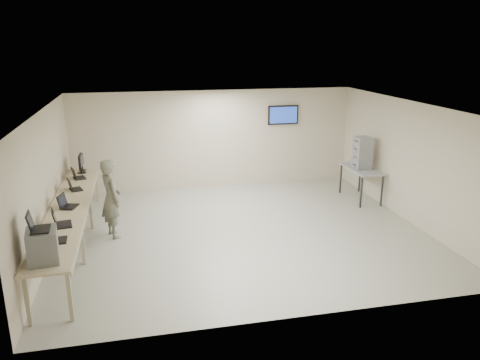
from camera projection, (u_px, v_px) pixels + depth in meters
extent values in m
cube|color=#A4A594|center=(242.00, 231.00, 10.50)|extent=(8.00, 7.00, 0.01)
cube|color=white|center=(242.00, 107.00, 9.70)|extent=(8.00, 7.00, 0.01)
cube|color=beige|center=(215.00, 140.00, 13.37)|extent=(8.00, 0.01, 2.80)
cube|color=beige|center=(295.00, 234.00, 6.82)|extent=(8.00, 0.01, 2.80)
cube|color=beige|center=(46.00, 183.00, 9.27)|extent=(0.01, 7.00, 2.80)
cube|color=beige|center=(409.00, 162.00, 10.93)|extent=(0.01, 7.00, 2.80)
cube|color=#2D2C2C|center=(283.00, 115.00, 13.58)|extent=(0.15, 0.04, 0.15)
cube|color=black|center=(283.00, 115.00, 13.55)|extent=(0.90, 0.06, 0.55)
cube|color=#1D3AA1|center=(284.00, 115.00, 13.51)|extent=(0.82, 0.01, 0.47)
cube|color=beige|center=(69.00, 206.00, 9.50)|extent=(0.75, 6.00, 0.04)
cube|color=tan|center=(89.00, 206.00, 9.59)|extent=(0.02, 6.00, 0.06)
cube|color=tan|center=(27.00, 300.00, 6.90)|extent=(0.06, 0.06, 0.86)
cube|color=tan|center=(70.00, 296.00, 7.02)|extent=(0.06, 0.06, 0.86)
cube|color=tan|center=(49.00, 246.00, 8.72)|extent=(0.06, 0.06, 0.86)
cube|color=tan|center=(83.00, 243.00, 8.85)|extent=(0.06, 0.06, 0.86)
cube|color=tan|center=(63.00, 213.00, 10.41)|extent=(0.06, 0.06, 0.86)
cube|color=tan|center=(91.00, 211.00, 10.53)|extent=(0.06, 0.06, 0.86)
cube|color=tan|center=(73.00, 187.00, 12.23)|extent=(0.06, 0.06, 0.86)
cube|color=tan|center=(97.00, 186.00, 12.36)|extent=(0.06, 0.06, 0.86)
cube|color=slate|center=(43.00, 246.00, 7.02)|extent=(0.49, 0.55, 0.51)
cube|color=black|center=(41.00, 229.00, 6.94)|extent=(0.29, 0.38, 0.02)
cube|color=black|center=(30.00, 221.00, 6.87)|extent=(0.09, 0.35, 0.26)
cube|color=black|center=(31.00, 221.00, 6.88)|extent=(0.07, 0.31, 0.22)
cube|color=black|center=(59.00, 240.00, 7.80)|extent=(0.26, 0.34, 0.02)
cube|color=black|center=(51.00, 234.00, 7.74)|extent=(0.08, 0.32, 0.24)
cube|color=black|center=(52.00, 234.00, 7.75)|extent=(0.06, 0.28, 0.20)
cube|color=black|center=(63.00, 225.00, 8.47)|extent=(0.35, 0.44, 0.02)
cube|color=black|center=(54.00, 217.00, 8.40)|extent=(0.14, 0.38, 0.28)
cube|color=black|center=(55.00, 217.00, 8.40)|extent=(0.11, 0.33, 0.23)
cube|color=black|center=(70.00, 207.00, 9.38)|extent=(0.36, 0.42, 0.02)
cube|color=black|center=(62.00, 201.00, 9.31)|extent=(0.16, 0.35, 0.26)
cube|color=black|center=(63.00, 201.00, 9.32)|extent=(0.13, 0.31, 0.22)
cube|color=black|center=(76.00, 189.00, 10.49)|extent=(0.34, 0.40, 0.02)
cube|color=black|center=(70.00, 184.00, 10.43)|extent=(0.17, 0.33, 0.24)
cube|color=black|center=(70.00, 184.00, 10.43)|extent=(0.14, 0.28, 0.20)
cube|color=black|center=(80.00, 178.00, 11.36)|extent=(0.36, 0.42, 0.02)
cube|color=black|center=(74.00, 173.00, 11.30)|extent=(0.17, 0.34, 0.25)
cube|color=black|center=(74.00, 173.00, 11.30)|extent=(0.14, 0.30, 0.21)
cylinder|color=black|center=(82.00, 173.00, 11.82)|extent=(0.22, 0.22, 0.02)
cube|color=black|center=(81.00, 169.00, 11.79)|extent=(0.04, 0.03, 0.17)
cube|color=black|center=(80.00, 161.00, 11.73)|extent=(0.05, 0.49, 0.32)
cube|color=black|center=(82.00, 161.00, 11.74)|extent=(0.00, 0.44, 0.28)
cylinder|color=black|center=(83.00, 170.00, 12.07)|extent=(0.19, 0.19, 0.01)
cube|color=black|center=(82.00, 167.00, 12.04)|extent=(0.04, 0.03, 0.15)
cube|color=black|center=(82.00, 160.00, 11.99)|extent=(0.05, 0.42, 0.28)
cube|color=black|center=(83.00, 160.00, 11.99)|extent=(0.00, 0.38, 0.24)
imported|color=#555A44|center=(111.00, 199.00, 10.02)|extent=(0.62, 0.74, 1.73)
cube|color=gray|center=(362.00, 169.00, 12.40)|extent=(0.68, 1.45, 0.04)
cube|color=#2D2C2C|center=(361.00, 192.00, 11.88)|extent=(0.04, 0.04, 0.83)
cube|color=#2D2C2C|center=(341.00, 179.00, 13.05)|extent=(0.04, 0.04, 0.83)
cube|color=#2D2C2C|center=(382.00, 191.00, 12.00)|extent=(0.04, 0.04, 0.83)
cube|color=#2D2C2C|center=(360.00, 177.00, 13.17)|extent=(0.04, 0.04, 0.83)
cube|color=#93979A|center=(361.00, 164.00, 12.36)|extent=(0.40, 0.44, 0.21)
cube|color=#93979A|center=(362.00, 157.00, 12.30)|extent=(0.40, 0.44, 0.21)
cube|color=#93979A|center=(363.00, 149.00, 12.24)|extent=(0.40, 0.44, 0.21)
cube|color=#93979A|center=(363.00, 141.00, 12.18)|extent=(0.40, 0.44, 0.21)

